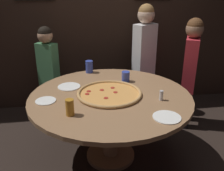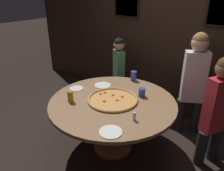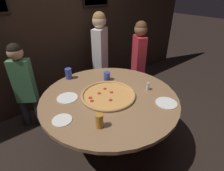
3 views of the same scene
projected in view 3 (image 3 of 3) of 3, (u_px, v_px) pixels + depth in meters
ground_plane at (110, 140)px, 2.42m from camera, size 24.00×24.00×0.00m
back_wall at (53, 27)px, 2.72m from camera, size 6.40×0.08×2.60m
dining_table at (109, 105)px, 2.12m from camera, size 1.60×1.60×0.74m
giant_pizza at (108, 95)px, 2.05m from camera, size 0.65×0.65×0.03m
drink_cup_by_shaker at (69, 74)px, 2.40m from camera, size 0.09×0.09×0.15m
drink_cup_far_right at (99, 121)px, 1.57m from camera, size 0.07×0.07×0.14m
drink_cup_near_right at (107, 76)px, 2.37m from camera, size 0.09×0.09×0.12m
white_plate_far_back at (62, 120)px, 1.68m from camera, size 0.19×0.19×0.01m
white_plate_right_side at (67, 98)px, 2.01m from camera, size 0.24×0.24×0.01m
white_plate_beside_cup at (166, 103)px, 1.92m from camera, size 0.23×0.23×0.01m
condiment_shaker at (148, 86)px, 2.15m from camera, size 0.04×0.04×0.10m
diner_side_left at (139, 58)px, 3.00m from camera, size 0.27×0.37×1.40m
diner_centre_back at (24, 83)px, 2.37m from camera, size 0.33×0.27×1.27m
diner_far_right at (100, 52)px, 3.04m from camera, size 0.40×0.31×1.52m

